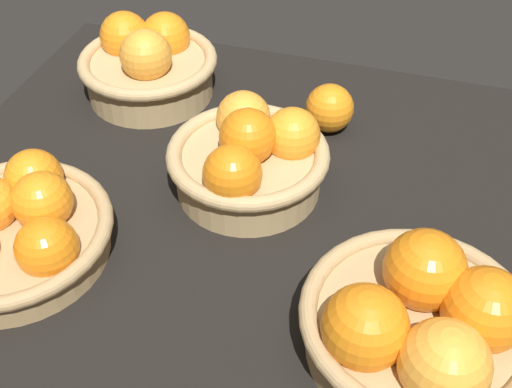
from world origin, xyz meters
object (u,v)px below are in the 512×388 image
at_px(basket_near_right, 421,324).
at_px(loose_orange_front_gap, 329,108).
at_px(basket_far_left, 148,63).
at_px(basket_center, 252,157).
at_px(basket_near_left, 13,229).

xyz_separation_m(basket_near_right, loose_orange_front_gap, (-0.17, 0.35, -0.02)).
bearing_deg(basket_far_left, basket_near_right, -39.15).
distance_m(basket_far_left, basket_near_right, 0.58).
bearing_deg(basket_center, basket_near_left, -139.80).
bearing_deg(basket_near_right, basket_near_left, 179.23).
xyz_separation_m(basket_far_left, basket_center, (0.22, -0.17, 0.00)).
xyz_separation_m(basket_near_left, basket_far_left, (0.01, 0.36, 0.01)).
relative_size(basket_near_left, loose_orange_front_gap, 3.41).
xyz_separation_m(basket_far_left, basket_near_right, (0.45, -0.37, 0.00)).
bearing_deg(loose_orange_front_gap, basket_far_left, 176.93).
bearing_deg(loose_orange_front_gap, basket_center, -113.81).
bearing_deg(basket_near_right, loose_orange_front_gap, 115.14).
bearing_deg(basket_center, basket_near_right, -40.25).
relative_size(basket_far_left, loose_orange_front_gap, 3.00).
bearing_deg(basket_far_left, loose_orange_front_gap, -3.07).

